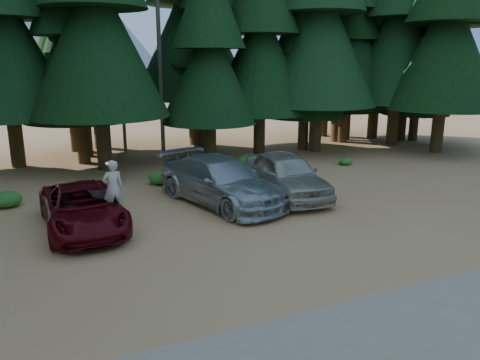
{
  "coord_description": "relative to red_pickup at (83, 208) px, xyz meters",
  "views": [
    {
      "loc": [
        -6.37,
        -12.83,
        5.55
      ],
      "look_at": [
        0.45,
        2.38,
        1.25
      ],
      "focal_mm": 35.0,
      "sensor_mm": 36.0,
      "label": 1
    }
  ],
  "objects": [
    {
      "name": "frisbee_player",
      "position": [
        0.96,
        -0.56,
        0.72
      ],
      "size": [
        0.71,
        0.49,
        1.88
      ],
      "rotation": [
        0.0,
        0.0,
        3.2
      ],
      "color": "beige",
      "rests_on": "ground"
    },
    {
      "name": "shrub_far_left",
      "position": [
        -2.44,
        3.75,
        -0.44
      ],
      "size": [
        1.09,
        1.09,
        0.6
      ],
      "primitive_type": "ellipsoid",
      "color": "#246C20",
      "rests_on": "ground"
    },
    {
      "name": "shrub_left",
      "position": [
        -0.1,
        4.96,
        -0.49
      ],
      "size": [
        0.9,
        0.9,
        0.49
      ],
      "primitive_type": "ellipsoid",
      "color": "#246C20",
      "rests_on": "ground"
    },
    {
      "name": "forest_belt_north",
      "position": [
        5.08,
        12.04,
        -0.74
      ],
      "size": [
        36.0,
        7.0,
        22.0
      ],
      "primitive_type": null,
      "color": "black",
      "rests_on": "ground"
    },
    {
      "name": "shrub_center_left",
      "position": [
        3.88,
        4.69,
        -0.44
      ],
      "size": [
        1.09,
        1.09,
        0.6
      ],
      "primitive_type": "ellipsoid",
      "color": "#246C20",
      "rests_on": "ground"
    },
    {
      "name": "shrub_far_right",
      "position": [
        9.62,
        3.92,
        -0.36
      ],
      "size": [
        1.36,
        1.36,
        0.75
      ],
      "primitive_type": "ellipsoid",
      "color": "#246C20",
      "rests_on": "ground"
    },
    {
      "name": "log_mid",
      "position": [
        8.81,
        5.1,
        -0.59
      ],
      "size": [
        3.47,
        0.47,
        0.28
      ],
      "primitive_type": "cylinder",
      "rotation": [
        0.0,
        1.57,
        -0.05
      ],
      "color": "#6A6055",
      "rests_on": "ground"
    },
    {
      "name": "snag_back",
      "position": [
        3.88,
        13.04,
        4.26
      ],
      "size": [
        0.2,
        0.2,
        10.0
      ],
      "primitive_type": "cylinder",
      "color": "#6A6055",
      "rests_on": "ground"
    },
    {
      "name": "silver_minivan_right",
      "position": [
        8.15,
        0.61,
        0.19
      ],
      "size": [
        2.61,
        5.57,
        1.84
      ],
      "primitive_type": "imported",
      "rotation": [
        0.0,
        0.0,
        -0.08
      ],
      "color": "#B7B2A3",
      "rests_on": "ground"
    },
    {
      "name": "red_pickup",
      "position": [
        0.0,
        0.0,
        0.0
      ],
      "size": [
        2.63,
        5.39,
        1.47
      ],
      "primitive_type": "imported",
      "rotation": [
        0.0,
        0.0,
        0.04
      ],
      "color": "#5F0811",
      "rests_on": "ground"
    },
    {
      "name": "log_left",
      "position": [
        5.24,
        4.04,
        -0.6
      ],
      "size": [
        3.37,
        2.03,
        0.26
      ],
      "primitive_type": "cylinder",
      "rotation": [
        0.0,
        1.57,
        0.51
      ],
      "color": "#6A6055",
      "rests_on": "ground"
    },
    {
      "name": "ground",
      "position": [
        5.08,
        -2.96,
        -0.74
      ],
      "size": [
        160.0,
        160.0,
        0.0
      ],
      "primitive_type": "plane",
      "color": "#BB7B4F",
      "rests_on": "ground"
    },
    {
      "name": "log_right",
      "position": [
        8.19,
        4.71,
        -0.6
      ],
      "size": [
        4.16,
        1.79,
        0.28
      ],
      "primitive_type": "cylinder",
      "rotation": [
        0.0,
        1.57,
        0.36
      ],
      "color": "#6A6055",
      "rests_on": "ground"
    },
    {
      "name": "shrub_right",
      "position": [
        9.15,
        6.42,
        -0.42
      ],
      "size": [
        1.16,
        1.16,
        0.64
      ],
      "primitive_type": "ellipsoid",
      "color": "#246C20",
      "rests_on": "ground"
    },
    {
      "name": "mountain_peak",
      "position": [
        2.49,
        85.27,
        11.97
      ],
      "size": [
        48.0,
        50.0,
        28.0
      ],
      "color": "gray",
      "rests_on": "ground"
    },
    {
      "name": "snag_front",
      "position": [
        5.88,
        11.54,
        5.26
      ],
      "size": [
        0.24,
        0.24,
        12.0
      ],
      "primitive_type": "cylinder",
      "color": "#6A6055",
      "rests_on": "ground"
    },
    {
      "name": "gravel_strip",
      "position": [
        5.08,
        -9.46,
        -0.73
      ],
      "size": [
        26.0,
        3.5,
        0.01
      ],
      "primitive_type": "cube",
      "color": "gray",
      "rests_on": "ground"
    },
    {
      "name": "shrub_edge_east",
      "position": [
        14.09,
        4.51,
        -0.54
      ],
      "size": [
        0.73,
        0.73,
        0.4
      ],
      "primitive_type": "ellipsoid",
      "color": "#246C20",
      "rests_on": "ground"
    },
    {
      "name": "shrub_center_right",
      "position": [
        5.98,
        4.26,
        -0.45
      ],
      "size": [
        1.05,
        1.05,
        0.58
      ],
      "primitive_type": "ellipsoid",
      "color": "#246C20",
      "rests_on": "ground"
    },
    {
      "name": "silver_minivan_center",
      "position": [
        5.32,
        0.8,
        0.17
      ],
      "size": [
        4.09,
        6.69,
        1.81
      ],
      "primitive_type": "imported",
      "rotation": [
        0.0,
        0.0,
        0.27
      ],
      "color": "#ABAEB3",
      "rests_on": "ground"
    }
  ]
}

